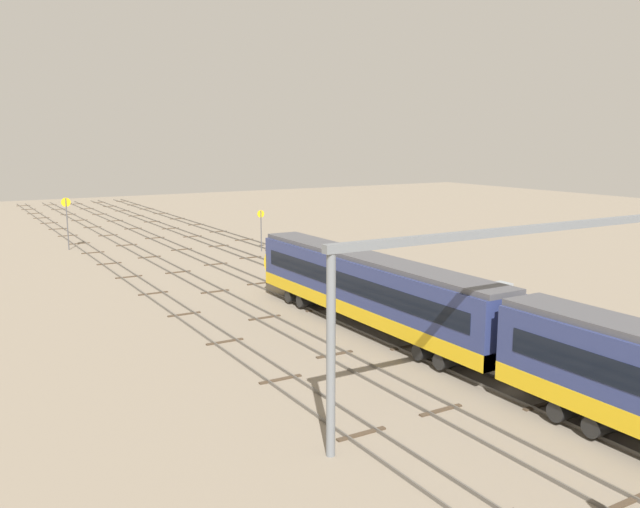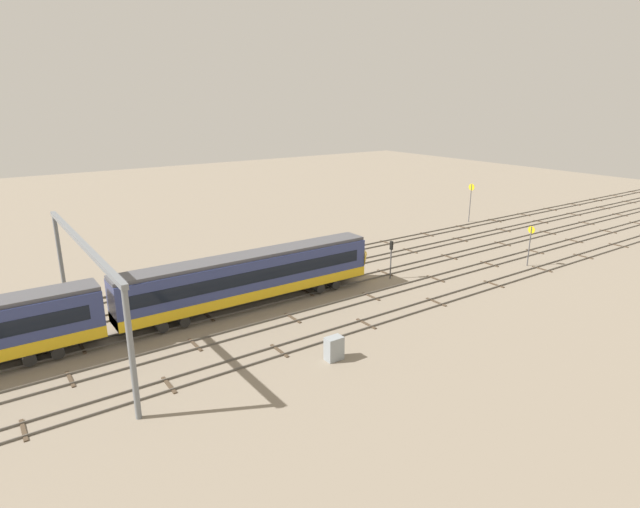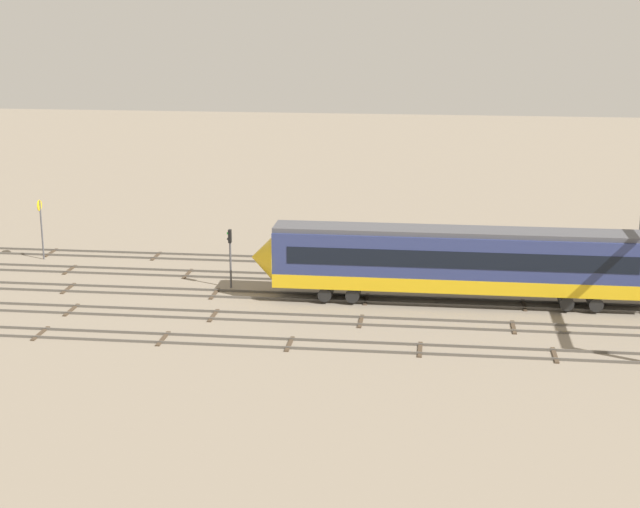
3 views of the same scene
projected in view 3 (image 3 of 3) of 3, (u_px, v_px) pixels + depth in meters
The scene contains 9 objects.
ground_plane at pixel (366, 300), 64.21m from camera, with size 209.92×209.92×0.00m, color gray.
track_near_foreground at pixel (376, 263), 72.88m from camera, with size 193.92×2.40×0.16m.
track_second_near at pixel (371, 280), 68.53m from camera, with size 193.92×2.40×0.16m.
track_with_train at pixel (366, 299), 64.19m from camera, with size 193.92×2.40×0.16m.
track_second_far at pixel (361, 321), 59.84m from camera, with size 193.92×2.40×0.16m.
track_far_background at pixel (354, 346), 55.50m from camera, with size 193.92×2.40×0.16m.
speed_sign_mid_trackside at pixel (41, 222), 73.41m from camera, with size 0.14×0.82×4.59m.
signal_light_trackside_departure at pixel (230, 250), 66.23m from camera, with size 0.31×0.32×4.09m.
relay_cabinet at pixel (454, 244), 75.20m from camera, with size 1.30×0.84×1.75m.
Camera 3 is at (-4.41, 61.22, 19.34)m, focal length 54.82 mm.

